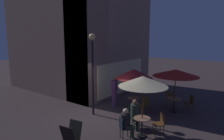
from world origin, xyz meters
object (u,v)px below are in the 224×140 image
object	(u,v)px
cafe_table_0	(174,102)
cafe_table_2	(134,101)
cafe_chair_4	(134,115)
cafe_chair_5	(145,104)
street_lamp_near_corner	(92,58)
patio_umbrella_0	(176,73)
patron_seated_0	(127,122)
cafe_chair_3	(160,122)
cafe_table_1	(142,124)
menu_sandwich_board	(71,135)
patio_umbrella_2	(134,74)
cafe_chair_0	(170,98)
patio_umbrella_1	(143,82)
patron_standing_2	(114,92)
patron_seated_1	(135,112)
cafe_chair_1	(190,102)
cafe_chair_2	(123,126)

from	to	relation	value
cafe_table_0	cafe_table_2	world-z (taller)	cafe_table_0
cafe_chair_4	cafe_chair_5	distance (m)	1.60
street_lamp_near_corner	patio_umbrella_0	xyz separation A→B (m)	(2.84, -3.20, -0.81)
patron_seated_0	cafe_chair_3	bearing A→B (deg)	-3.96
cafe_table_1	cafe_chair_4	size ratio (longest dim) A/B	0.83
patron_seated_0	menu_sandwich_board	bearing A→B (deg)	179.89
patio_umbrella_2	cafe_chair_0	bearing A→B (deg)	-38.70
menu_sandwich_board	patio_umbrella_1	bearing A→B (deg)	-46.16
cafe_table_2	patron_standing_2	size ratio (longest dim) A/B	0.41
menu_sandwich_board	cafe_table_2	size ratio (longest dim) A/B	1.24
patio_umbrella_2	patron_standing_2	distance (m)	1.65
cafe_chair_4	cafe_chair_5	bearing A→B (deg)	139.42
cafe_table_1	cafe_chair_4	xyz separation A→B (m)	(0.56, 0.69, 0.02)
cafe_chair_5	patron_seated_1	world-z (taller)	patron_seated_1
patio_umbrella_2	cafe_chair_1	world-z (taller)	patio_umbrella_2
patio_umbrella_2	cafe_chair_0	size ratio (longest dim) A/B	2.65
patio_umbrella_1	patron_seated_1	distance (m)	1.70
cafe_chair_3	patron_standing_2	size ratio (longest dim) A/B	0.51
cafe_table_1	patron_seated_0	xyz separation A→B (m)	(-0.52, 0.39, 0.17)
patio_umbrella_2	cafe_chair_1	size ratio (longest dim) A/B	2.53
cafe_chair_1	cafe_chair_5	world-z (taller)	cafe_chair_5
patio_umbrella_2	cafe_chair_0	xyz separation A→B (m)	(1.74, -1.39, -1.50)
patio_umbrella_2	cafe_chair_4	bearing A→B (deg)	-149.42
cafe_chair_1	patron_standing_2	distance (m)	4.10
menu_sandwich_board	cafe_table_1	xyz separation A→B (m)	(2.19, -1.67, 0.08)
cafe_chair_3	cafe_chair_5	bearing A→B (deg)	-91.81
patio_umbrella_1	cafe_table_1	bearing A→B (deg)	-90.00
street_lamp_near_corner	cafe_chair_1	world-z (taller)	street_lamp_near_corner
cafe_table_0	patio_umbrella_1	size ratio (longest dim) A/B	0.32
menu_sandwich_board	patron_seated_0	distance (m)	2.12
patio_umbrella_1	cafe_chair_1	world-z (taller)	patio_umbrella_1
cafe_table_1	patron_seated_0	world-z (taller)	patron_seated_0
patio_umbrella_2	cafe_chair_1	xyz separation A→B (m)	(1.63, -2.50, -1.48)
cafe_chair_2	menu_sandwich_board	bearing A→B (deg)	179.88
cafe_chair_1	cafe_chair_5	size ratio (longest dim) A/B	0.93
cafe_table_0	patron_seated_0	size ratio (longest dim) A/B	0.64
cafe_chair_1	cafe_chair_2	world-z (taller)	cafe_chair_1
cafe_table_0	cafe_chair_2	bearing A→B (deg)	172.15
patio_umbrella_0	cafe_chair_2	distance (m)	4.38
cafe_chair_0	cafe_table_0	bearing A→B (deg)	-0.00
cafe_table_2	patron_seated_1	bearing A→B (deg)	-148.14
cafe_table_0	cafe_chair_2	xyz separation A→B (m)	(-4.05, 0.56, -0.02)
patio_umbrella_1	cafe_chair_1	distance (m)	4.39
street_lamp_near_corner	menu_sandwich_board	distance (m)	3.98
patron_seated_1	patio_umbrella_2	bearing A→B (deg)	160.93
street_lamp_near_corner	patio_umbrella_2	world-z (taller)	street_lamp_near_corner
cafe_table_2	cafe_chair_2	distance (m)	3.22
cafe_table_1	cafe_chair_1	distance (m)	4.04
cafe_chair_3	cafe_chair_5	distance (m)	2.20
menu_sandwich_board	patron_seated_1	world-z (taller)	patron_seated_1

